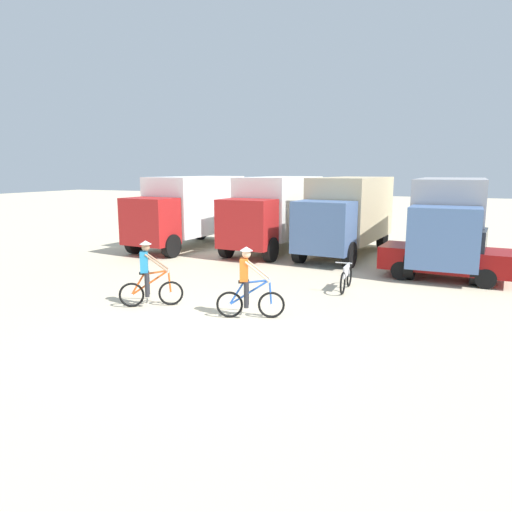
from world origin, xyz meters
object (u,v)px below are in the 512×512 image
at_px(box_truck_tan_camper, 347,212).
at_px(cyclist_orange_shirt, 148,276).
at_px(box_truck_avon_van, 189,208).
at_px(box_truck_grey_hauler, 449,218).
at_px(box_truck_white_box, 275,210).
at_px(sedan_parked, 447,254).
at_px(cyclist_cowboy_hat, 248,285).
at_px(bicycle_spare, 346,278).

xyz_separation_m(box_truck_tan_camper, cyclist_orange_shirt, (-3.18, -10.08, -1.03)).
distance_m(box_truck_avon_van, box_truck_grey_hauler, 11.53).
xyz_separation_m(box_truck_white_box, sedan_parked, (7.51, -3.38, -0.99)).
bearing_deg(box_truck_white_box, cyclist_orange_shirt, -89.18).
xyz_separation_m(cyclist_orange_shirt, cyclist_cowboy_hat, (2.90, 0.12, 0.00)).
xyz_separation_m(box_truck_avon_van, box_truck_grey_hauler, (11.52, -0.34, 0.00)).
distance_m(sedan_parked, cyclist_orange_shirt, 9.92).
bearing_deg(cyclist_orange_shirt, box_truck_avon_van, 114.56).
bearing_deg(cyclist_cowboy_hat, box_truck_grey_hauler, 63.41).
bearing_deg(cyclist_orange_shirt, cyclist_cowboy_hat, 2.36).
xyz_separation_m(box_truck_white_box, cyclist_cowboy_hat, (3.04, -9.91, -1.03)).
relative_size(box_truck_tan_camper, box_truck_grey_hauler, 1.02).
bearing_deg(bicycle_spare, box_truck_grey_hauler, 61.63).
relative_size(box_truck_grey_hauler, cyclist_orange_shirt, 3.74).
bearing_deg(box_truck_grey_hauler, box_truck_tan_camper, 164.11).
height_order(box_truck_avon_van, cyclist_cowboy_hat, box_truck_avon_van).
bearing_deg(box_truck_tan_camper, box_truck_grey_hauler, -15.89).
distance_m(box_truck_grey_hauler, cyclist_orange_shirt, 11.56).
bearing_deg(bicycle_spare, cyclist_orange_shirt, -139.92).
bearing_deg(cyclist_orange_shirt, box_truck_white_box, 90.82).
relative_size(box_truck_white_box, bicycle_spare, 3.97).
relative_size(box_truck_avon_van, box_truck_tan_camper, 1.00).
height_order(box_truck_avon_van, bicycle_spare, box_truck_avon_van).
height_order(cyclist_cowboy_hat, bicycle_spare, cyclist_cowboy_hat).
bearing_deg(box_truck_grey_hauler, cyclist_orange_shirt, -129.33).
bearing_deg(box_truck_white_box, cyclist_cowboy_hat, -72.92).
relative_size(box_truck_avon_van, cyclist_orange_shirt, 3.81).
xyz_separation_m(box_truck_white_box, box_truck_tan_camper, (3.32, 0.06, 0.00)).
bearing_deg(box_truck_grey_hauler, box_truck_avon_van, 178.32).
bearing_deg(box_truck_tan_camper, sedan_parked, -39.41).
height_order(box_truck_avon_van, box_truck_tan_camper, same).
height_order(sedan_parked, cyclist_orange_shirt, cyclist_orange_shirt).
height_order(box_truck_tan_camper, cyclist_orange_shirt, box_truck_tan_camper).
xyz_separation_m(box_truck_grey_hauler, sedan_parked, (0.06, -2.26, -0.99)).
bearing_deg(box_truck_white_box, box_truck_tan_camper, 0.95).
bearing_deg(cyclist_cowboy_hat, box_truck_tan_camper, 88.39).
xyz_separation_m(box_truck_avon_van, cyclist_orange_shirt, (4.23, -9.25, -1.03)).
xyz_separation_m(box_truck_avon_van, bicycle_spare, (8.79, -5.41, -1.48)).
bearing_deg(box_truck_avon_van, box_truck_white_box, 10.79).
height_order(box_truck_tan_camper, cyclist_cowboy_hat, box_truck_tan_camper).
relative_size(box_truck_white_box, cyclist_orange_shirt, 3.77).
distance_m(box_truck_avon_van, box_truck_tan_camper, 7.45).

